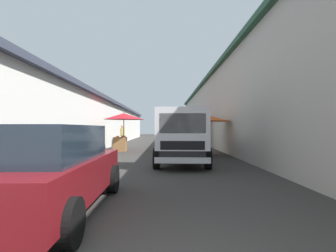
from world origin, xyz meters
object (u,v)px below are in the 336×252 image
fruit_stall_mid_lane (204,123)px  fruit_stall_far_right (193,125)px  fruit_stall_far_left (123,122)px  vendor_by_crates (122,134)px  hatchback_car (45,168)px  delivery_truck (182,138)px  parked_scooter (77,158)px  fruit_stall_near_right (193,122)px

fruit_stall_mid_lane → fruit_stall_far_right: size_ratio=1.15×
fruit_stall_far_left → vendor_by_crates: bearing=9.8°
hatchback_car → delivery_truck: bearing=-26.1°
fruit_stall_far_left → parked_scooter: fruit_stall_far_left is taller
hatchback_car → parked_scooter: (4.00, 0.80, -0.29)m
fruit_stall_mid_lane → fruit_stall_near_right: 5.77m
fruit_stall_far_right → hatchback_car: 18.05m
fruit_stall_far_left → delivery_truck: size_ratio=0.49×
fruit_stall_near_right → hatchback_car: (-15.20, 4.08, -1.15)m
hatchback_car → fruit_stall_far_right: bearing=-13.7°
hatchback_car → parked_scooter: bearing=11.3°
fruit_stall_far_left → delivery_truck: fruit_stall_far_left is taller
fruit_stall_far_right → vendor_by_crates: fruit_stall_far_right is taller
fruit_stall_mid_lane → hatchback_car: 10.30m
fruit_stall_far_left → fruit_stall_mid_lane: bearing=-115.2°
fruit_stall_far_left → vendor_by_crates: fruit_stall_far_left is taller
fruit_stall_near_right → hatchback_car: size_ratio=0.73×
hatchback_car → vendor_by_crates: size_ratio=2.42×
fruit_stall_mid_lane → vendor_by_crates: size_ratio=1.73×
vendor_by_crates → parked_scooter: bearing=-177.9°
delivery_truck → hatchback_car: bearing=153.9°
parked_scooter → fruit_stall_far_left: bearing=-1.8°
hatchback_car → vendor_by_crates: (15.36, 1.22, 0.20)m
fruit_stall_far_right → fruit_stall_far_left: fruit_stall_far_left is taller
hatchback_car → parked_scooter: 4.09m
vendor_by_crates → parked_scooter: vendor_by_crates is taller
fruit_stall_far_right → delivery_truck: 12.33m
fruit_stall_mid_lane → fruit_stall_near_right: fruit_stall_near_right is taller
delivery_truck → fruit_stall_near_right: bearing=-8.5°
delivery_truck → vendor_by_crates: (10.05, 3.82, -0.10)m
fruit_stall_mid_lane → vendor_by_crates: bearing=41.4°
fruit_stall_far_left → parked_scooter: (-7.59, 0.23, -1.35)m
delivery_truck → parked_scooter: (-1.31, 3.40, -0.59)m
fruit_stall_far_right → hatchback_car: size_ratio=0.62×
fruit_stall_far_right → delivery_truck: (-12.20, 1.67, -0.63)m
fruit_stall_mid_lane → fruit_stall_far_right: (8.07, -0.27, -0.02)m
delivery_truck → parked_scooter: size_ratio=2.98×
fruit_stall_far_left → delivery_truck: bearing=-153.2°
fruit_stall_far_left → fruit_stall_far_right: bearing=-39.3°
hatchback_car → fruit_stall_mid_lane: bearing=-23.0°
fruit_stall_far_right → fruit_stall_far_left: bearing=140.7°
fruit_stall_near_right → fruit_stall_far_left: fruit_stall_far_left is taller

